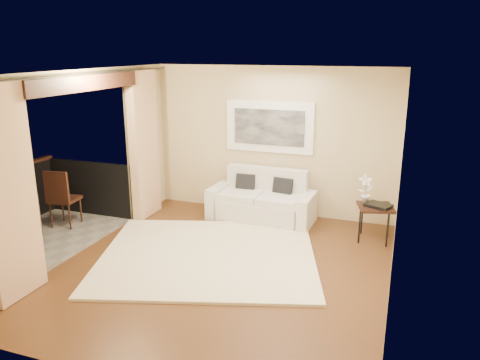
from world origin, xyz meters
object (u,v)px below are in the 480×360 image
at_px(bistro_table, 10,212).
at_px(balcony_chair_near, 25,223).
at_px(balcony_chair_far, 60,194).
at_px(sofa, 262,202).
at_px(side_table, 375,210).
at_px(orchid, 366,189).
at_px(ice_bucket, 6,197).

relative_size(bistro_table, balcony_chair_near, 0.72).
bearing_deg(balcony_chair_far, sofa, -160.59).
relative_size(side_table, balcony_chair_far, 0.64).
bearing_deg(bistro_table, balcony_chair_far, 84.35).
height_order(side_table, bistro_table, bistro_table).
bearing_deg(side_table, bistro_table, -156.99).
height_order(orchid, balcony_chair_far, orchid).
xyz_separation_m(orchid, balcony_chair_far, (-4.93, -1.34, -0.22)).
bearing_deg(balcony_chair_near, sofa, 67.35).
height_order(sofa, orchid, orchid).
xyz_separation_m(sofa, ice_bucket, (-3.39, -2.44, 0.47)).
distance_m(sofa, bistro_table, 4.12).
distance_m(side_table, balcony_chair_far, 5.25).
bearing_deg(orchid, ice_bucket, -156.86).
distance_m(orchid, balcony_chair_near, 5.17).
bearing_deg(ice_bucket, orchid, 23.14).
bearing_deg(balcony_chair_near, orchid, 50.68).
xyz_separation_m(bistro_table, balcony_chair_far, (0.10, 1.00, -0.01)).
bearing_deg(side_table, ice_bucket, -158.67).
bearing_deg(balcony_chair_far, balcony_chair_near, 103.55).
distance_m(balcony_chair_far, ice_bucket, 0.94).
distance_m(sofa, ice_bucket, 4.20).
relative_size(bistro_table, ice_bucket, 3.75).
distance_m(balcony_chair_near, ice_bucket, 0.89).
bearing_deg(orchid, bistro_table, -155.11).
bearing_deg(ice_bucket, side_table, 21.33).
distance_m(side_table, ice_bucket, 5.77).
height_order(sofa, balcony_chair_far, balcony_chair_far).
relative_size(side_table, orchid, 1.39).
distance_m(side_table, orchid, 0.36).
bearing_deg(sofa, orchid, -4.50).
relative_size(orchid, balcony_chair_near, 0.45).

